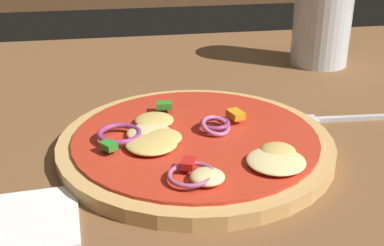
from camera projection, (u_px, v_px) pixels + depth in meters
dining_table at (150, 164)px, 0.49m from camera, size 1.40×0.88×0.03m
pizza at (195, 143)px, 0.47m from camera, size 0.26×0.26×0.03m
fork at (336, 119)px, 0.54m from camera, size 0.16×0.02×0.01m
beer_glass at (322, 19)px, 0.71m from camera, size 0.08×0.08×0.15m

